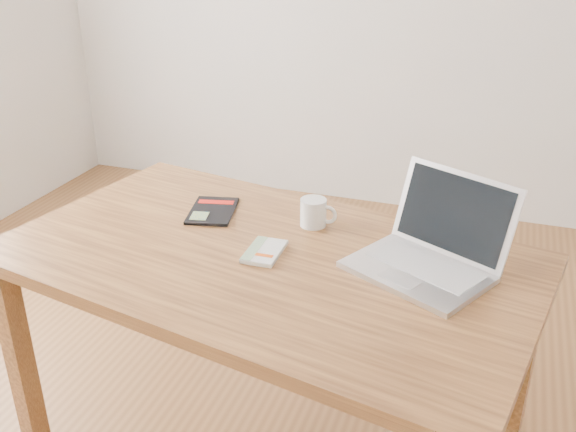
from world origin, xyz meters
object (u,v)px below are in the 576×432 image
(black_guidebook, at_px, (212,211))
(coffee_mug, at_px, (314,212))
(desk, at_px, (265,280))
(white_guidebook, at_px, (264,252))
(laptop, at_px, (430,251))

(black_guidebook, height_order, coffee_mug, coffee_mug)
(desk, xyz_separation_m, white_guidebook, (-0.00, -0.00, 0.10))
(coffee_mug, bearing_deg, laptop, -20.08)
(white_guidebook, bearing_deg, laptop, 7.83)
(black_guidebook, distance_m, coffee_mug, 0.34)
(white_guidebook, height_order, laptop, laptop)
(black_guidebook, xyz_separation_m, coffee_mug, (0.34, 0.02, 0.04))
(desk, bearing_deg, white_guidebook, -161.76)
(laptop, distance_m, coffee_mug, 0.40)
(white_guidebook, bearing_deg, desk, 5.85)
(black_guidebook, relative_size, coffee_mug, 1.99)
(desk, distance_m, coffee_mug, 0.27)
(white_guidebook, relative_size, black_guidebook, 0.67)
(coffee_mug, bearing_deg, black_guidebook, -175.79)
(white_guidebook, distance_m, black_guidebook, 0.33)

